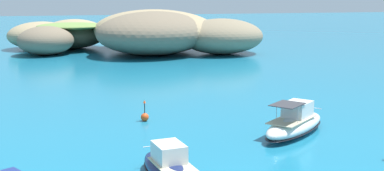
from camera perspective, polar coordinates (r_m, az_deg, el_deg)
The scene contains 5 objects.
islet_large at distance 75.56m, azimuth -3.30°, elevation 6.09°, with size 29.38×28.97×6.40m.
islet_small at distance 82.05m, azimuth -15.15°, elevation 5.61°, with size 19.61×22.10×4.71m.
motorboat_navy at distance 23.51m, azimuth -2.40°, elevation -9.65°, with size 2.59×6.35×1.83m.
motorboat_white at distance 31.99m, azimuth 11.68°, elevation -4.27°, with size 6.65×5.88×2.15m.
channel_buoy at distance 34.77m, azimuth -5.42°, elevation -3.52°, with size 0.56×0.56×1.48m.
Camera 1 is at (-9.57, -16.08, 8.66)m, focal length 46.67 mm.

